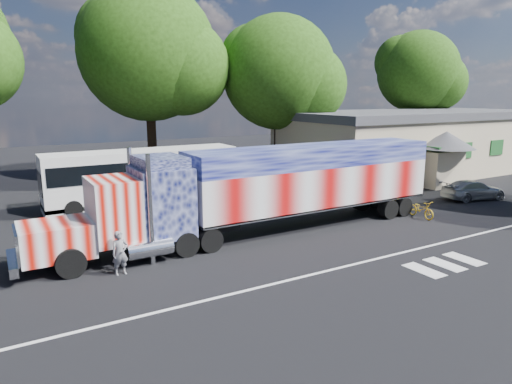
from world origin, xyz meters
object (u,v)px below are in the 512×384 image
tree_n_mid (150,53)px  tree_ne_a (281,73)px  tree_far_ne (419,72)px  bicycle (421,209)px  semi_truck (271,187)px  coach_bus (144,176)px  woman (120,253)px  parked_car (473,190)px

tree_n_mid → tree_ne_a: (9.32, -3.48, -1.40)m
tree_far_ne → bicycle: bearing=-138.2°
tree_n_mid → tree_ne_a: tree_n_mid is taller
semi_truck → tree_far_ne: 30.84m
semi_truck → bicycle: semi_truck is taller
coach_bus → woman: size_ratio=6.86×
semi_truck → tree_n_mid: bearing=90.9°
bicycle → tree_n_mid: 22.23m
parked_car → tree_ne_a: size_ratio=0.33×
coach_bus → parked_car: coach_bus is taller
bicycle → tree_ne_a: size_ratio=0.14×
semi_truck → tree_ne_a: (9.06, 13.01, 5.92)m
coach_bus → bicycle: coach_bus is taller
coach_bus → woman: 11.32m
coach_bus → tree_n_mid: tree_n_mid is taller
tree_ne_a → woman: bearing=-138.6°
woman → parked_car: bearing=-0.4°
woman → tree_far_ne: (34.13, 16.06, 7.87)m
coach_bus → bicycle: bearing=-41.8°
tree_far_ne → tree_ne_a: 17.52m
bicycle → tree_ne_a: tree_ne_a is taller
parked_car → bicycle: parked_car is taller
coach_bus → tree_n_mid: size_ratio=0.77×
woman → semi_truck: bearing=9.1°
tree_far_ne → parked_car: bearing=-128.2°
bicycle → tree_far_ne: 25.66m
coach_bus → parked_car: bearing=-26.8°
parked_car → bicycle: 6.60m
parked_car → bicycle: bearing=114.6°
parked_car → tree_far_ne: size_ratio=0.33×
tree_far_ne → tree_ne_a: (-17.46, -1.34, -0.54)m
tree_far_ne → tree_n_mid: (-26.79, 2.14, 0.85)m
woman → tree_ne_a: 23.41m
semi_truck → tree_n_mid: 18.04m
tree_far_ne → tree_n_mid: 26.89m
woman → tree_ne_a: bearing=37.9°
coach_bus → tree_ne_a: size_ratio=0.90×
parked_car → bicycle: size_ratio=2.32×
semi_truck → woman: size_ratio=12.34×
woman → tree_ne_a: size_ratio=0.13×
semi_truck → woman: (-7.61, -1.71, -1.41)m
tree_ne_a → tree_far_ne: bearing=4.4°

